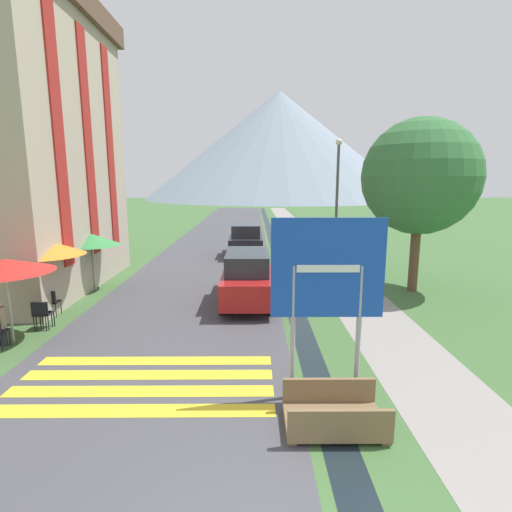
# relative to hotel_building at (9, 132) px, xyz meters

# --- Properties ---
(ground_plane) EXTENTS (160.00, 160.00, 0.00)m
(ground_plane) POSITION_rel_hotel_building_xyz_m (9.39, 8.00, -6.01)
(ground_plane) COLOR #3D6033
(road) EXTENTS (6.40, 60.00, 0.01)m
(road) POSITION_rel_hotel_building_xyz_m (6.89, 18.00, -6.01)
(road) COLOR #424247
(road) RESTS_ON ground_plane
(footpath) EXTENTS (2.20, 60.00, 0.01)m
(footpath) POSITION_rel_hotel_building_xyz_m (12.99, 18.00, -6.01)
(footpath) COLOR gray
(footpath) RESTS_ON ground_plane
(drainage_channel) EXTENTS (0.60, 60.00, 0.00)m
(drainage_channel) POSITION_rel_hotel_building_xyz_m (10.59, 18.00, -6.01)
(drainage_channel) COLOR black
(drainage_channel) RESTS_ON ground_plane
(crosswalk_marking) EXTENTS (5.44, 2.54, 0.01)m
(crosswalk_marking) POSITION_rel_hotel_building_xyz_m (6.89, -7.84, -6.01)
(crosswalk_marking) COLOR yellow
(crosswalk_marking) RESTS_ON ground_plane
(mountain_distant) EXTENTS (63.30, 63.30, 25.09)m
(mountain_distant) POSITION_rel_hotel_building_xyz_m (15.32, 82.96, 6.53)
(mountain_distant) COLOR gray
(mountain_distant) RESTS_ON ground_plane
(hotel_building) EXTENTS (6.36, 9.01, 11.15)m
(hotel_building) POSITION_rel_hotel_building_xyz_m (0.00, 0.00, 0.00)
(hotel_building) COLOR tan
(hotel_building) RESTS_ON ground_plane
(road_sign) EXTENTS (2.12, 0.11, 3.56)m
(road_sign) POSITION_rel_hotel_building_xyz_m (10.59, -8.45, -3.66)
(road_sign) COLOR #9E9EA3
(road_sign) RESTS_ON ground_plane
(footbridge) EXTENTS (1.70, 1.10, 0.65)m
(footbridge) POSITION_rel_hotel_building_xyz_m (10.59, -9.42, -5.78)
(footbridge) COLOR brown
(footbridge) RESTS_ON ground_plane
(parked_car_near) EXTENTS (1.79, 4.53, 1.82)m
(parked_car_near) POSITION_rel_hotel_building_xyz_m (8.99, -2.04, -5.10)
(parked_car_near) COLOR #A31919
(parked_car_near) RESTS_ON ground_plane
(parked_car_far) EXTENTS (1.94, 3.89, 1.82)m
(parked_car_far) POSITION_rel_hotel_building_xyz_m (8.79, 6.85, -5.10)
(parked_car_far) COLOR black
(parked_car_far) RESTS_ON ground_plane
(cafe_chair_near_right) EXTENTS (0.40, 0.40, 0.85)m
(cafe_chair_near_right) POSITION_rel_hotel_building_xyz_m (3.12, -4.74, -5.50)
(cafe_chair_near_right) COLOR black
(cafe_chair_near_right) RESTS_ON ground_plane
(cafe_chair_middle) EXTENTS (0.40, 0.40, 0.85)m
(cafe_chair_middle) POSITION_rel_hotel_building_xyz_m (2.84, -3.58, -5.50)
(cafe_chair_middle) COLOR black
(cafe_chair_middle) RESTS_ON ground_plane
(cafe_chair_near_left) EXTENTS (0.40, 0.40, 0.85)m
(cafe_chair_near_left) POSITION_rel_hotel_building_xyz_m (3.17, -4.70, -5.50)
(cafe_chair_near_left) COLOR black
(cafe_chair_near_left) RESTS_ON ground_plane
(cafe_umbrella_front_red) EXTENTS (2.40, 2.40, 2.25)m
(cafe_umbrella_front_red) POSITION_rel_hotel_building_xyz_m (2.80, -5.59, -3.94)
(cafe_umbrella_front_red) COLOR #B7B2A8
(cafe_umbrella_front_red) RESTS_ON ground_plane
(cafe_umbrella_middle_orange) EXTENTS (2.35, 2.35, 2.36)m
(cafe_umbrella_middle_orange) POSITION_rel_hotel_building_xyz_m (2.62, -3.09, -3.89)
(cafe_umbrella_middle_orange) COLOR #B7B2A8
(cafe_umbrella_middle_orange) RESTS_ON ground_plane
(cafe_umbrella_rear_green) EXTENTS (2.10, 2.10, 2.21)m
(cafe_umbrella_rear_green) POSITION_rel_hotel_building_xyz_m (2.98, -0.41, -4.02)
(cafe_umbrella_rear_green) COLOR #B7B2A8
(cafe_umbrella_rear_green) RESTS_ON ground_plane
(person_standing_terrace) EXTENTS (0.32, 0.32, 1.83)m
(person_standing_terrace) POSITION_rel_hotel_building_xyz_m (2.31, -3.89, -4.95)
(person_standing_terrace) COLOR #282833
(person_standing_terrace) RESTS_ON ground_plane
(streetlamp) EXTENTS (0.28, 0.28, 5.96)m
(streetlamp) POSITION_rel_hotel_building_xyz_m (12.78, 1.53, -2.54)
(streetlamp) COLOR #515156
(streetlamp) RESTS_ON ground_plane
(tree_by_path) EXTENTS (4.29, 4.29, 6.52)m
(tree_by_path) POSITION_rel_hotel_building_xyz_m (15.41, -0.61, -1.65)
(tree_by_path) COLOR brown
(tree_by_path) RESTS_ON ground_plane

